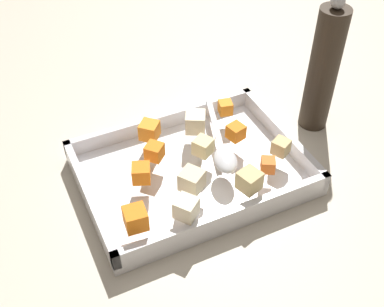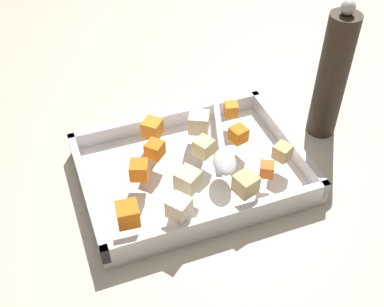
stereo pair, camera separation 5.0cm
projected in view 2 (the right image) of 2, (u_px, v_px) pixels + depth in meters
name	position (u px, v px, depth m)	size (l,w,h in m)	color
ground_plane	(187.00, 186.00, 0.82)	(4.00, 4.00, 0.00)	#BCB29E
baking_dish	(192.00, 172.00, 0.83)	(0.37, 0.26, 0.04)	silver
carrot_chunk_near_spoon	(128.00, 214.00, 0.70)	(0.03, 0.03, 0.03)	orange
carrot_chunk_far_left	(152.00, 128.00, 0.84)	(0.03, 0.03, 0.03)	orange
carrot_chunk_corner_ne	(267.00, 169.00, 0.77)	(0.02, 0.02, 0.02)	orange
carrot_chunk_under_handle	(139.00, 170.00, 0.76)	(0.03, 0.03, 0.03)	orange
carrot_chunk_corner_se	(155.00, 149.00, 0.80)	(0.03, 0.03, 0.03)	orange
carrot_chunk_far_right	(231.00, 109.00, 0.88)	(0.02, 0.02, 0.02)	orange
carrot_chunk_heap_side	(238.00, 134.00, 0.83)	(0.03, 0.03, 0.03)	orange
potato_chunk_heap_top	(282.00, 152.00, 0.80)	(0.03, 0.03, 0.03)	tan
potato_chunk_mid_right	(199.00, 122.00, 0.85)	(0.03, 0.03, 0.03)	beige
potato_chunk_back_center	(179.00, 207.00, 0.71)	(0.03, 0.03, 0.03)	beige
potato_chunk_rim_edge	(246.00, 184.00, 0.74)	(0.03, 0.03, 0.03)	tan
potato_chunk_corner_nw	(204.00, 147.00, 0.80)	(0.03, 0.03, 0.03)	#E0CC89
potato_chunk_near_left	(188.00, 180.00, 0.75)	(0.03, 0.03, 0.03)	beige
serving_spoon	(224.00, 157.00, 0.79)	(0.08, 0.20, 0.02)	silver
pepper_mill	(332.00, 76.00, 0.84)	(0.05, 0.05, 0.26)	#2D2319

